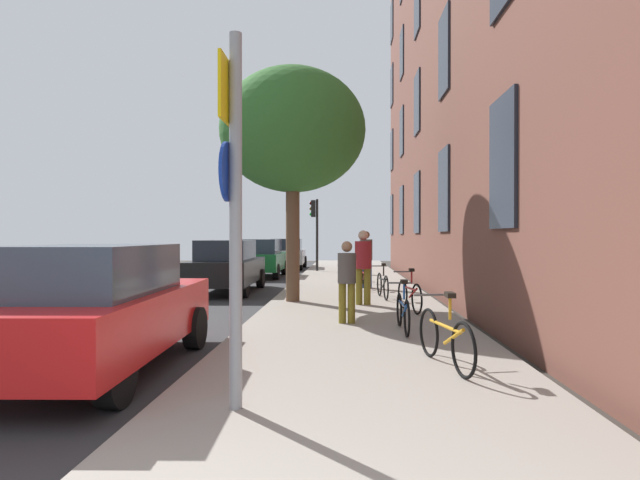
# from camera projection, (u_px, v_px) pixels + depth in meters

# --- Properties ---
(ground_plane) EXTENTS (41.80, 41.80, 0.00)m
(ground_plane) POSITION_uv_depth(u_px,v_px,m) (243.00, 291.00, 16.64)
(ground_plane) COLOR #332D28
(road_asphalt) EXTENTS (7.00, 38.00, 0.01)m
(road_asphalt) POSITION_uv_depth(u_px,v_px,m) (178.00, 290.00, 16.74)
(road_asphalt) COLOR #2D2D30
(road_asphalt) RESTS_ON ground
(sidewalk) EXTENTS (4.20, 38.00, 0.12)m
(sidewalk) POSITION_uv_depth(u_px,v_px,m) (352.00, 289.00, 16.47)
(sidewalk) COLOR gray
(sidewalk) RESTS_ON ground
(sign_post) EXTENTS (0.15, 0.60, 3.52)m
(sign_post) POSITION_uv_depth(u_px,v_px,m) (233.00, 195.00, 4.85)
(sign_post) COLOR gray
(sign_post) RESTS_ON sidewalk
(traffic_light) EXTENTS (0.43, 0.24, 3.41)m
(traffic_light) POSITION_uv_depth(u_px,v_px,m) (315.00, 222.00, 24.69)
(traffic_light) COLOR black
(traffic_light) RESTS_ON sidewalk
(tree_near) EXTENTS (3.65, 3.65, 5.83)m
(tree_near) POSITION_uv_depth(u_px,v_px,m) (293.00, 131.00, 12.99)
(tree_near) COLOR brown
(tree_near) RESTS_ON sidewalk
(bicycle_0) EXTENTS (0.52, 1.71, 0.94)m
(bicycle_0) POSITION_uv_depth(u_px,v_px,m) (445.00, 337.00, 6.42)
(bicycle_0) COLOR black
(bicycle_0) RESTS_ON sidewalk
(bicycle_1) EXTENTS (0.42, 1.63, 0.89)m
(bicycle_1) POSITION_uv_depth(u_px,v_px,m) (403.00, 311.00, 8.83)
(bicycle_1) COLOR black
(bicycle_1) RESTS_ON sidewalk
(bicycle_2) EXTENTS (0.48, 1.59, 0.94)m
(bicycle_2) POSITION_uv_depth(u_px,v_px,m) (410.00, 295.00, 11.21)
(bicycle_2) COLOR black
(bicycle_2) RESTS_ON sidewalk
(bicycle_3) EXTENTS (0.42, 1.65, 0.93)m
(bicycle_3) POSITION_uv_depth(u_px,v_px,m) (383.00, 284.00, 13.62)
(bicycle_3) COLOR black
(bicycle_3) RESTS_ON sidewalk
(bicycle_4) EXTENTS (0.42, 1.67, 0.93)m
(bicycle_4) POSITION_uv_depth(u_px,v_px,m) (364.00, 277.00, 16.04)
(bicycle_4) COLOR black
(bicycle_4) RESTS_ON sidewalk
(bicycle_5) EXTENTS (0.54, 1.62, 0.91)m
(bicycle_5) POSITION_uv_depth(u_px,v_px,m) (356.00, 272.00, 18.45)
(bicycle_5) COLOR black
(bicycle_5) RESTS_ON sidewalk
(pedestrian_0) EXTENTS (0.35, 0.35, 1.53)m
(pedestrian_0) POSITION_uv_depth(u_px,v_px,m) (347.00, 276.00, 9.67)
(pedestrian_0) COLOR olive
(pedestrian_0) RESTS_ON sidewalk
(pedestrian_1) EXTENTS (0.55, 0.55, 1.77)m
(pedestrian_1) POSITION_uv_depth(u_px,v_px,m) (363.00, 262.00, 12.31)
(pedestrian_1) COLOR olive
(pedestrian_1) RESTS_ON sidewalk
(pedestrian_2) EXTENTS (0.56, 0.56, 1.79)m
(pedestrian_2) POSITION_uv_depth(u_px,v_px,m) (366.00, 255.00, 16.38)
(pedestrian_2) COLOR navy
(pedestrian_2) RESTS_ON sidewalk
(car_0) EXTENTS (2.04, 4.40, 1.62)m
(car_0) POSITION_uv_depth(u_px,v_px,m) (96.00, 307.00, 6.56)
(car_0) COLOR red
(car_0) RESTS_ON road_asphalt
(car_1) EXTENTS (1.85, 4.50, 1.62)m
(car_1) POSITION_uv_depth(u_px,v_px,m) (228.00, 266.00, 16.09)
(car_1) COLOR black
(car_1) RESTS_ON road_asphalt
(car_2) EXTENTS (1.78, 4.23, 1.62)m
(car_2) POSITION_uv_depth(u_px,v_px,m) (262.00, 258.00, 22.21)
(car_2) COLOR #19662D
(car_2) RESTS_ON road_asphalt
(car_3) EXTENTS (1.95, 4.31, 1.62)m
(car_3) POSITION_uv_depth(u_px,v_px,m) (287.00, 253.00, 27.90)
(car_3) COLOR #B7B7BC
(car_3) RESTS_ON road_asphalt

